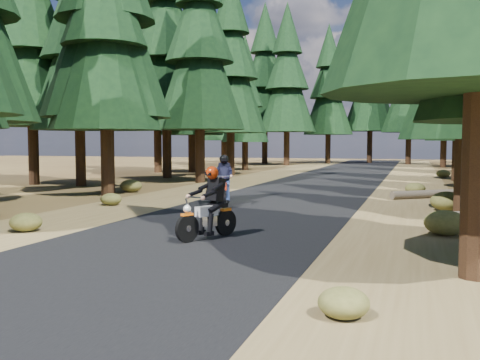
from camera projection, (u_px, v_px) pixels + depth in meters
name	position (u px, v px, depth m)	size (l,w,h in m)	color
ground	(222.00, 226.00, 13.77)	(120.00, 120.00, 0.00)	#402C17
road	(272.00, 205.00, 18.51)	(6.00, 100.00, 0.01)	black
shoulder_l	(152.00, 200.00, 19.94)	(3.20, 100.00, 0.01)	brown
shoulder_r	(411.00, 210.00, 17.07)	(3.20, 100.00, 0.01)	brown
pine_forest	(338.00, 50.00, 33.17)	(34.59, 55.08, 16.32)	black
log_near	(456.00, 193.00, 21.21)	(0.32, 0.32, 6.04)	#4C4233
understory_shrubs	(324.00, 192.00, 20.53)	(14.95, 31.36, 0.62)	#474C1E
rider_lead	(207.00, 215.00, 11.88)	(1.26, 1.88, 1.62)	silver
rider_follow	(224.00, 189.00, 18.20)	(1.16, 2.03, 1.73)	#9D200A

